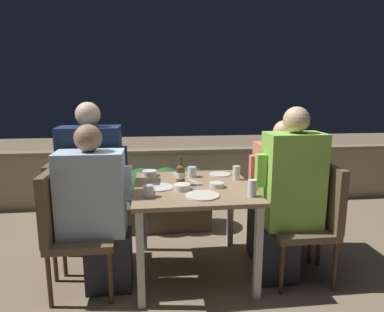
{
  "coord_description": "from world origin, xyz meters",
  "views": [
    {
      "loc": [
        -0.3,
        -2.53,
        1.46
      ],
      "look_at": [
        0.0,
        0.07,
        0.94
      ],
      "focal_mm": 32.0,
      "sensor_mm": 36.0,
      "label": 1
    }
  ],
  "objects_px": {
    "person_navy_jumper": "(96,188)",
    "person_green_blouse": "(288,196)",
    "potted_plant": "(284,188)",
    "person_coral_top": "(278,191)",
    "chair_left_far": "(71,207)",
    "chair_left_near": "(68,222)",
    "chair_right_near": "(313,213)",
    "person_blue_shirt": "(97,210)",
    "chair_right_far": "(301,198)",
    "beer_bottle": "(181,174)"
  },
  "relations": [
    {
      "from": "chair_right_far",
      "to": "beer_bottle",
      "type": "relative_size",
      "value": 3.91
    },
    {
      "from": "person_blue_shirt",
      "to": "person_coral_top",
      "type": "xyz_separation_m",
      "value": [
        1.46,
        0.34,
        -0.01
      ]
    },
    {
      "from": "chair_left_far",
      "to": "chair_right_near",
      "type": "relative_size",
      "value": 1.0
    },
    {
      "from": "chair_left_far",
      "to": "beer_bottle",
      "type": "distance_m",
      "value": 0.93
    },
    {
      "from": "person_blue_shirt",
      "to": "chair_left_near",
      "type": "bearing_deg",
      "value": 180.0
    },
    {
      "from": "chair_left_near",
      "to": "chair_right_near",
      "type": "distance_m",
      "value": 1.82
    },
    {
      "from": "potted_plant",
      "to": "chair_right_far",
      "type": "bearing_deg",
      "value": -100.53
    },
    {
      "from": "chair_left_near",
      "to": "person_blue_shirt",
      "type": "xyz_separation_m",
      "value": [
        0.21,
        -0.0,
        0.08
      ]
    },
    {
      "from": "person_green_blouse",
      "to": "potted_plant",
      "type": "height_order",
      "value": "person_green_blouse"
    },
    {
      "from": "chair_left_near",
      "to": "chair_right_far",
      "type": "xyz_separation_m",
      "value": [
        1.88,
        0.34,
        0.0
      ]
    },
    {
      "from": "chair_left_far",
      "to": "potted_plant",
      "type": "height_order",
      "value": "chair_left_far"
    },
    {
      "from": "chair_left_near",
      "to": "beer_bottle",
      "type": "xyz_separation_m",
      "value": [
        0.82,
        0.18,
        0.28
      ]
    },
    {
      "from": "potted_plant",
      "to": "chair_left_near",
      "type": "bearing_deg",
      "value": -153.22
    },
    {
      "from": "person_navy_jumper",
      "to": "person_coral_top",
      "type": "distance_m",
      "value": 1.52
    },
    {
      "from": "chair_left_near",
      "to": "person_blue_shirt",
      "type": "relative_size",
      "value": 0.74
    },
    {
      "from": "person_coral_top",
      "to": "person_blue_shirt",
      "type": "bearing_deg",
      "value": -166.98
    },
    {
      "from": "person_navy_jumper",
      "to": "potted_plant",
      "type": "height_order",
      "value": "person_navy_jumper"
    },
    {
      "from": "person_navy_jumper",
      "to": "potted_plant",
      "type": "xyz_separation_m",
      "value": [
        1.85,
        0.68,
        -0.26
      ]
    },
    {
      "from": "person_green_blouse",
      "to": "chair_right_far",
      "type": "height_order",
      "value": "person_green_blouse"
    },
    {
      "from": "beer_bottle",
      "to": "potted_plant",
      "type": "relative_size",
      "value": 0.34
    },
    {
      "from": "person_blue_shirt",
      "to": "beer_bottle",
      "type": "relative_size",
      "value": 5.28
    },
    {
      "from": "chair_left_far",
      "to": "person_green_blouse",
      "type": "height_order",
      "value": "person_green_blouse"
    },
    {
      "from": "chair_right_near",
      "to": "person_blue_shirt",
      "type": "bearing_deg",
      "value": 179.08
    },
    {
      "from": "person_blue_shirt",
      "to": "person_navy_jumper",
      "type": "bearing_deg",
      "value": 99.65
    },
    {
      "from": "chair_left_far",
      "to": "beer_bottle",
      "type": "height_order",
      "value": "beer_bottle"
    },
    {
      "from": "beer_bottle",
      "to": "person_coral_top",
      "type": "bearing_deg",
      "value": 10.49
    },
    {
      "from": "person_coral_top",
      "to": "person_navy_jumper",
      "type": "bearing_deg",
      "value": -179.68
    },
    {
      "from": "person_coral_top",
      "to": "potted_plant",
      "type": "height_order",
      "value": "person_coral_top"
    },
    {
      "from": "chair_right_far",
      "to": "potted_plant",
      "type": "xyz_separation_m",
      "value": [
        0.13,
        0.67,
        -0.11
      ]
    },
    {
      "from": "chair_right_far",
      "to": "beer_bottle",
      "type": "bearing_deg",
      "value": -171.55
    },
    {
      "from": "chair_right_far",
      "to": "potted_plant",
      "type": "bearing_deg",
      "value": 79.47
    },
    {
      "from": "person_blue_shirt",
      "to": "chair_left_far",
      "type": "height_order",
      "value": "person_blue_shirt"
    },
    {
      "from": "person_navy_jumper",
      "to": "potted_plant",
      "type": "relative_size",
      "value": 2.0
    },
    {
      "from": "chair_left_near",
      "to": "person_blue_shirt",
      "type": "distance_m",
      "value": 0.22
    },
    {
      "from": "person_green_blouse",
      "to": "person_coral_top",
      "type": "relative_size",
      "value": 1.11
    },
    {
      "from": "chair_left_near",
      "to": "chair_left_far",
      "type": "bearing_deg",
      "value": 98.97
    },
    {
      "from": "chair_left_far",
      "to": "person_navy_jumper",
      "type": "height_order",
      "value": "person_navy_jumper"
    },
    {
      "from": "chair_left_far",
      "to": "potted_plant",
      "type": "distance_m",
      "value": 2.17
    },
    {
      "from": "chair_left_near",
      "to": "person_coral_top",
      "type": "distance_m",
      "value": 1.71
    },
    {
      "from": "person_navy_jumper",
      "to": "person_green_blouse",
      "type": "bearing_deg",
      "value": -13.67
    },
    {
      "from": "person_blue_shirt",
      "to": "chair_right_near",
      "type": "height_order",
      "value": "person_blue_shirt"
    },
    {
      "from": "person_coral_top",
      "to": "beer_bottle",
      "type": "bearing_deg",
      "value": -169.51
    },
    {
      "from": "chair_left_far",
      "to": "beer_bottle",
      "type": "bearing_deg",
      "value": -9.62
    },
    {
      "from": "person_navy_jumper",
      "to": "potted_plant",
      "type": "bearing_deg",
      "value": 20.22
    },
    {
      "from": "chair_right_near",
      "to": "chair_right_far",
      "type": "bearing_deg",
      "value": 80.49
    },
    {
      "from": "chair_left_far",
      "to": "person_green_blouse",
      "type": "distance_m",
      "value": 1.71
    },
    {
      "from": "potted_plant",
      "to": "person_coral_top",
      "type": "bearing_deg",
      "value": -116.38
    },
    {
      "from": "chair_left_far",
      "to": "potted_plant",
      "type": "xyz_separation_m",
      "value": [
        2.06,
        0.68,
        -0.11
      ]
    },
    {
      "from": "person_blue_shirt",
      "to": "chair_left_far",
      "type": "xyz_separation_m",
      "value": [
        -0.26,
        0.33,
        -0.08
      ]
    },
    {
      "from": "chair_left_far",
      "to": "chair_right_far",
      "type": "xyz_separation_m",
      "value": [
        1.93,
        0.01,
        0.0
      ]
    }
  ]
}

